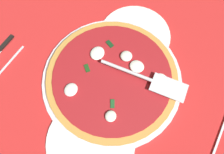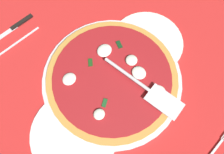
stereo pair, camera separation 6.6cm
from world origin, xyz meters
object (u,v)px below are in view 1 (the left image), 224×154
pizza (112,77)px  pizza_server (148,79)px  dinner_plate_left (135,35)px  dinner_plate_right (91,141)px

pizza → pizza_server: bearing=108.8°
dinner_plate_left → pizza: 17.16cm
dinner_plate_left → pizza: pizza is taller
dinner_plate_left → pizza_server: 17.64cm
dinner_plate_left → dinner_plate_right: 36.05cm
dinner_plate_left → pizza_server: (13.75, 10.35, 3.89)cm
pizza → dinner_plate_right: bearing=9.9°
dinner_plate_right → dinner_plate_left: bearing=-173.8°
pizza_server → pizza: bearing=-165.8°
dinner_plate_left → pizza: (17.08, 0.59, 1.58)cm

